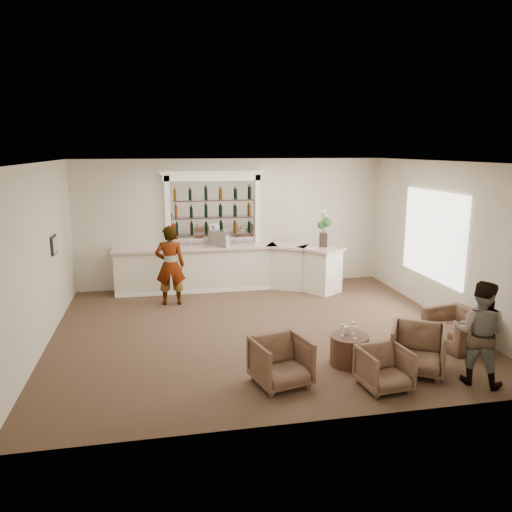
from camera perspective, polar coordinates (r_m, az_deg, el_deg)
The scene contains 19 objects.
ground at distance 10.08m, azimuth 0.35°, elevation -8.42°, with size 8.00×8.00×0.00m, color brown.
room_shell at distance 10.24m, azimuth 0.46°, elevation 5.40°, with size 8.04×7.02×3.32m.
bar_counter at distance 12.71m, azimuth -3.06°, elevation -1.36°, with size 5.72×1.80×1.14m.
back_bar_alcove at distance 12.82m, azimuth -4.90°, elevation 5.35°, with size 2.64×0.25×3.00m.
cocktail_table at distance 8.62m, azimuth 10.60°, elevation -10.52°, with size 0.64×0.64×0.50m, color #46291E.
sommelier at distance 11.59m, azimuth -9.78°, elevation -1.07°, with size 0.68×0.44×1.85m, color gray.
guest at distance 8.37m, azimuth 24.16°, elevation -8.00°, with size 0.79×0.61×1.62m, color gray.
armchair_left at distance 7.77m, azimuth 2.86°, elevation -11.98°, with size 0.79×0.81×0.74m, color brown.
armchair_center at distance 7.89m, azimuth 14.45°, elevation -12.34°, with size 0.69×0.71×0.64m, color brown.
armchair_right at distance 8.56m, azimuth 18.02°, elevation -10.11°, with size 0.83×0.85×0.77m, color brown.
armchair_far at distance 9.91m, azimuth 22.05°, elevation -7.70°, with size 1.01×0.88×0.66m, color brown.
espresso_machine at distance 12.50m, azimuth -4.25°, elevation 1.99°, with size 0.46×0.39×0.41m, color silver.
flower_vase at distance 12.50m, azimuth 7.73°, elevation 3.42°, with size 0.25×0.25×0.94m.
wine_glass_bar_left at distance 12.66m, azimuth -1.82°, elevation 1.70°, with size 0.07×0.07×0.21m, color white, non-canonical shape.
wine_glass_bar_right at distance 12.57m, azimuth -7.44°, elevation 1.52°, with size 0.07×0.07×0.21m, color white, non-canonical shape.
wine_glass_tbl_a at distance 8.47m, azimuth 9.85°, elevation -8.32°, with size 0.07×0.07×0.21m, color white, non-canonical shape.
wine_glass_tbl_b at distance 8.59m, azimuth 11.12°, elevation -8.07°, with size 0.07×0.07×0.21m, color white, non-canonical shape.
wine_glass_tbl_c at distance 8.39m, azimuth 11.28°, elevation -8.58°, with size 0.07×0.07×0.21m, color white, non-canonical shape.
napkin_holder at distance 8.62m, azimuth 10.21°, elevation -8.29°, with size 0.08×0.08×0.12m, color white.
Camera 1 is at (-1.89, -9.25, 3.54)m, focal length 35.00 mm.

